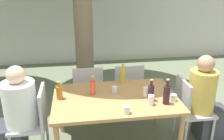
% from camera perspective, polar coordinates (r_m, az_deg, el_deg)
% --- Properties ---
extents(cafe_building_wall, '(10.00, 0.08, 2.80)m').
position_cam_1_polar(cafe_building_wall, '(6.39, -4.37, 14.08)').
color(cafe_building_wall, beige).
rests_on(cafe_building_wall, ground_plane).
extents(dining_table_front, '(1.55, 0.99, 0.74)m').
position_cam_1_polar(dining_table_front, '(3.19, 0.79, -7.35)').
color(dining_table_front, '#B27F4C').
rests_on(dining_table_front, ground_plane).
extents(patio_chair_0, '(0.44, 0.44, 0.91)m').
position_cam_1_polar(patio_chair_0, '(3.28, -17.24, -10.56)').
color(patio_chair_0, '#B2B2B7').
rests_on(patio_chair_0, ground_plane).
extents(patio_chair_1, '(0.44, 0.44, 0.91)m').
position_cam_1_polar(patio_chair_1, '(3.54, 17.28, -8.02)').
color(patio_chair_1, '#B2B2B7').
rests_on(patio_chair_1, ground_plane).
extents(patio_chair_2, '(0.44, 0.44, 0.91)m').
position_cam_1_polar(patio_chair_2, '(3.87, -5.49, -4.47)').
color(patio_chair_2, '#B2B2B7').
rests_on(patio_chair_2, ground_plane).
extents(patio_chair_3, '(0.44, 0.44, 0.91)m').
position_cam_1_polar(patio_chair_3, '(3.95, 3.57, -3.92)').
color(patio_chair_3, '#B2B2B7').
rests_on(patio_chair_3, ground_plane).
extents(person_seated_0, '(0.60, 0.40, 1.22)m').
position_cam_1_polar(person_seated_0, '(3.31, -21.28, -10.06)').
color(person_seated_0, '#383842').
rests_on(person_seated_0, ground_plane).
extents(person_seated_1, '(0.58, 0.35, 1.24)m').
position_cam_1_polar(person_seated_1, '(3.63, 20.68, -7.05)').
color(person_seated_1, '#383842').
rests_on(person_seated_1, ground_plane).
extents(soda_bottle_0, '(0.07, 0.07, 0.25)m').
position_cam_1_polar(soda_bottle_0, '(3.19, -4.38, -3.94)').
color(soda_bottle_0, '#DB4C2D').
rests_on(soda_bottle_0, dining_table_front).
extents(wine_bottle_1, '(0.07, 0.07, 0.28)m').
position_cam_1_polar(wine_bottle_1, '(3.06, 8.87, -5.10)').
color(wine_bottle_1, '#331923').
rests_on(wine_bottle_1, dining_table_front).
extents(wine_bottle_2, '(0.08, 0.08, 0.32)m').
position_cam_1_polar(wine_bottle_2, '(3.02, 12.38, -5.44)').
color(wine_bottle_2, '#331923').
rests_on(wine_bottle_2, dining_table_front).
extents(oil_cruet_3, '(0.08, 0.08, 0.28)m').
position_cam_1_polar(oil_cruet_3, '(3.52, 2.50, -1.23)').
color(oil_cruet_3, gold).
rests_on(oil_cruet_3, dining_table_front).
extents(amber_bottle_4, '(0.07, 0.07, 0.23)m').
position_cam_1_polar(amber_bottle_4, '(3.14, -11.94, -4.99)').
color(amber_bottle_4, '#9E661E').
rests_on(amber_bottle_4, dining_table_front).
extents(drinking_glass_0, '(0.07, 0.07, 0.13)m').
position_cam_1_polar(drinking_glass_0, '(3.17, 7.76, -5.01)').
color(drinking_glass_0, silver).
rests_on(drinking_glass_0, dining_table_front).
extents(drinking_glass_1, '(0.07, 0.07, 0.08)m').
position_cam_1_polar(drinking_glass_1, '(3.14, 13.88, -6.15)').
color(drinking_glass_1, white).
rests_on(drinking_glass_1, dining_table_front).
extents(drinking_glass_2, '(0.08, 0.08, 0.09)m').
position_cam_1_polar(drinking_glass_2, '(2.80, 3.31, -9.02)').
color(drinking_glass_2, silver).
rests_on(drinking_glass_2, dining_table_front).
extents(drinking_glass_3, '(0.07, 0.07, 0.08)m').
position_cam_1_polar(drinking_glass_3, '(3.25, 0.62, -4.49)').
color(drinking_glass_3, silver).
rests_on(drinking_glass_3, dining_table_front).
extents(drinking_glass_4, '(0.08, 0.08, 0.12)m').
position_cam_1_polar(drinking_glass_4, '(2.99, 8.87, -6.79)').
color(drinking_glass_4, silver).
rests_on(drinking_glass_4, dining_table_front).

